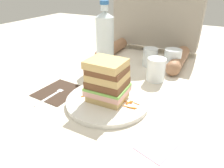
{
  "coord_description": "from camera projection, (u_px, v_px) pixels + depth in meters",
  "views": [
    {
      "loc": [
        0.26,
        -0.49,
        0.36
      ],
      "look_at": [
        -0.01,
        0.02,
        0.06
      ],
      "focal_mm": 32.02,
      "sensor_mm": 36.0,
      "label": 1
    }
  ],
  "objects": [
    {
      "name": "ground_plane",
      "position": [
        111.0,
        102.0,
        0.66
      ],
      "size": [
        3.0,
        3.0,
        0.0
      ],
      "primitive_type": "plane",
      "color": "beige"
    },
    {
      "name": "main_plate",
      "position": [
        108.0,
        101.0,
        0.65
      ],
      "size": [
        0.27,
        0.27,
        0.02
      ],
      "primitive_type": "cylinder",
      "color": "white",
      "rests_on": "ground_plane"
    },
    {
      "name": "sandwich",
      "position": [
        107.0,
        81.0,
        0.62
      ],
      "size": [
        0.12,
        0.11,
        0.13
      ],
      "color": "tan",
      "rests_on": "main_plate"
    },
    {
      "name": "carrot_shred_0",
      "position": [
        86.0,
        93.0,
        0.68
      ],
      "size": [
        0.02,
        0.01,
        0.0
      ],
      "primitive_type": "cylinder",
      "rotation": [
        0.0,
        1.57,
        2.5
      ],
      "color": "orange",
      "rests_on": "main_plate"
    },
    {
      "name": "carrot_shred_1",
      "position": [
        91.0,
        90.0,
        0.7
      ],
      "size": [
        0.01,
        0.02,
        0.0
      ],
      "primitive_type": "cylinder",
      "rotation": [
        0.0,
        1.57,
        5.33
      ],
      "color": "orange",
      "rests_on": "main_plate"
    },
    {
      "name": "carrot_shred_2",
      "position": [
        84.0,
        96.0,
        0.66
      ],
      "size": [
        0.02,
        0.02,
        0.0
      ],
      "primitive_type": "cylinder",
      "rotation": [
        0.0,
        1.57,
        0.86
      ],
      "color": "orange",
      "rests_on": "main_plate"
    },
    {
      "name": "carrot_shred_3",
      "position": [
        89.0,
        91.0,
        0.69
      ],
      "size": [
        0.03,
        0.02,
        0.0
      ],
      "primitive_type": "cylinder",
      "rotation": [
        0.0,
        1.57,
        2.67
      ],
      "color": "orange",
      "rests_on": "main_plate"
    },
    {
      "name": "carrot_shred_4",
      "position": [
        95.0,
        92.0,
        0.68
      ],
      "size": [
        0.02,
        0.02,
        0.0
      ],
      "primitive_type": "cylinder",
      "rotation": [
        0.0,
        1.57,
        0.78
      ],
      "color": "orange",
      "rests_on": "main_plate"
    },
    {
      "name": "carrot_shred_5",
      "position": [
        91.0,
        95.0,
        0.66
      ],
      "size": [
        0.01,
        0.03,
        0.0
      ],
      "primitive_type": "cylinder",
      "rotation": [
        0.0,
        1.57,
        5.05
      ],
      "color": "orange",
      "rests_on": "main_plate"
    },
    {
      "name": "carrot_shred_6",
      "position": [
        137.0,
        104.0,
        0.62
      ],
      "size": [
        0.02,
        0.01,
        0.0
      ],
      "primitive_type": "cylinder",
      "rotation": [
        0.0,
        1.57,
        2.97
      ],
      "color": "orange",
      "rests_on": "main_plate"
    },
    {
      "name": "carrot_shred_7",
      "position": [
        126.0,
        106.0,
        0.61
      ],
      "size": [
        0.02,
        0.0,
        0.0
      ],
      "primitive_type": "cylinder",
      "rotation": [
        0.0,
        1.57,
        3.17
      ],
      "color": "orange",
      "rests_on": "main_plate"
    },
    {
      "name": "carrot_shred_8",
      "position": [
        130.0,
        102.0,
        0.63
      ],
      "size": [
        0.02,
        0.02,
        0.0
      ],
      "primitive_type": "cylinder",
      "rotation": [
        0.0,
        1.57,
        4.13
      ],
      "color": "orange",
      "rests_on": "main_plate"
    },
    {
      "name": "carrot_shred_9",
      "position": [
        129.0,
        103.0,
        0.62
      ],
      "size": [
        0.01,
        0.02,
        0.0
      ],
      "primitive_type": "cylinder",
      "rotation": [
        0.0,
        1.57,
        1.44
      ],
      "color": "orange",
      "rests_on": "main_plate"
    },
    {
      "name": "carrot_shred_10",
      "position": [
        133.0,
        108.0,
        0.6
      ],
      "size": [
        0.02,
        0.01,
        0.0
      ],
      "primitive_type": "cylinder",
      "rotation": [
        0.0,
        1.57,
        0.33
      ],
      "color": "orange",
      "rests_on": "main_plate"
    },
    {
      "name": "carrot_shred_11",
      "position": [
        127.0,
        102.0,
        0.63
      ],
      "size": [
        0.03,
        0.01,
        0.0
      ],
      "primitive_type": "cylinder",
      "rotation": [
        0.0,
        1.57,
        3.06
      ],
      "color": "orange",
      "rests_on": "main_plate"
    },
    {
      "name": "carrot_shred_12",
      "position": [
        131.0,
        108.0,
        0.6
      ],
      "size": [
        0.03,
        0.01,
        0.0
      ],
      "primitive_type": "cylinder",
      "rotation": [
        0.0,
        1.57,
        3.2
      ],
      "color": "orange",
      "rests_on": "main_plate"
    },
    {
      "name": "napkin_dark",
      "position": [
        59.0,
        91.0,
        0.72
      ],
      "size": [
        0.15,
        0.16,
        0.0
      ],
      "primitive_type": "cube",
      "rotation": [
        0.0,
        0.0,
        -0.07
      ],
      "color": "#38281E",
      "rests_on": "ground_plane"
    },
    {
      "name": "fork",
      "position": [
        54.0,
        93.0,
        0.7
      ],
      "size": [
        0.02,
        0.17,
        0.0
      ],
      "color": "silver",
      "rests_on": "napkin_dark"
    },
    {
      "name": "knife",
      "position": [
        157.0,
        118.0,
        0.58
      ],
      "size": [
        0.02,
        0.2,
        0.0
      ],
      "color": "silver",
      "rests_on": "ground_plane"
    },
    {
      "name": "juice_glass",
      "position": [
        156.0,
        71.0,
        0.79
      ],
      "size": [
        0.07,
        0.07,
        0.09
      ],
      "color": "white",
      "rests_on": "ground_plane"
    },
    {
      "name": "water_bottle",
      "position": [
        105.0,
        39.0,
        0.88
      ],
      "size": [
        0.08,
        0.08,
        0.28
      ],
      "color": "silver",
      "rests_on": "ground_plane"
    },
    {
      "name": "empty_tumbler_0",
      "position": [
        150.0,
        57.0,
        0.92
      ],
      "size": [
        0.07,
        0.07,
        0.08
      ],
      "primitive_type": "cylinder",
      "color": "silver",
      "rests_on": "ground_plane"
    },
    {
      "name": "empty_tumbler_1",
      "position": [
        172.0,
        59.0,
        0.89
      ],
      "size": [
        0.08,
        0.08,
        0.09
      ],
      "primitive_type": "cylinder",
      "color": "silver",
      "rests_on": "ground_plane"
    },
    {
      "name": "napkin_pink",
      "position": [
        157.0,
        145.0,
        0.48
      ],
      "size": [
        0.1,
        0.11,
        0.0
      ],
      "primitive_type": "cube",
      "rotation": [
        0.0,
        0.0,
        -0.29
      ],
      "color": "pink",
      "rests_on": "ground_plane"
    },
    {
      "name": "diner_across",
      "position": [
        157.0,
        8.0,
        1.04
      ],
      "size": [
        0.46,
        0.43,
        0.52
      ],
      "color": "#936647",
      "rests_on": "ground_plane"
    }
  ]
}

